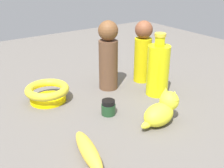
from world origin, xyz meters
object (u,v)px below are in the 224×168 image
(nail_polish_jar, at_px, (108,107))
(cat_figurine, at_px, (162,110))
(bottle_tall, at_px, (158,69))
(banana, at_px, (88,151))
(person_figure_adult, at_px, (108,55))
(bowl, at_px, (47,92))
(person_figure_child, at_px, (143,51))

(nail_polish_jar, bearing_deg, cat_figurine, 36.36)
(nail_polish_jar, distance_m, bottle_tall, 0.23)
(nail_polish_jar, bearing_deg, banana, -47.00)
(person_figure_adult, height_order, cat_figurine, person_figure_adult)
(bottle_tall, relative_size, banana, 1.28)
(bowl, bearing_deg, nail_polish_jar, 31.25)
(person_figure_adult, distance_m, bowl, 0.24)
(nail_polish_jar, relative_size, person_figure_child, 0.20)
(person_figure_child, bearing_deg, bowl, -96.69)
(person_figure_adult, height_order, person_figure_child, person_figure_adult)
(cat_figurine, bearing_deg, person_figure_adult, 177.02)
(person_figure_child, distance_m, cat_figurine, 0.32)
(nail_polish_jar, xyz_separation_m, person_figure_adult, (-0.16, 0.11, 0.10))
(person_figure_adult, bearing_deg, person_figure_child, 83.62)
(banana, bearing_deg, bowl, -174.91)
(nail_polish_jar, height_order, bowl, bowl)
(bottle_tall, relative_size, person_figure_child, 0.93)
(cat_figurine, bearing_deg, person_figure_child, 149.65)
(nail_polish_jar, relative_size, bottle_tall, 0.22)
(bowl, distance_m, banana, 0.33)
(person_figure_adult, xyz_separation_m, cat_figurine, (0.29, -0.01, -0.08))
(bottle_tall, bearing_deg, bowl, -116.38)
(nail_polish_jar, relative_size, person_figure_adult, 0.19)
(bottle_tall, distance_m, person_figure_child, 0.13)
(bottle_tall, xyz_separation_m, banana, (0.17, -0.37, -0.07))
(person_figure_adult, bearing_deg, bottle_tall, 38.31)
(nail_polish_jar, distance_m, person_figure_child, 0.30)
(person_figure_adult, distance_m, banana, 0.41)
(person_figure_child, xyz_separation_m, banana, (0.29, -0.41, -0.10))
(bottle_tall, xyz_separation_m, bowl, (-0.16, -0.33, -0.06))
(person_figure_child, xyz_separation_m, bowl, (-0.04, -0.36, -0.08))
(bowl, bearing_deg, banana, -7.05)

